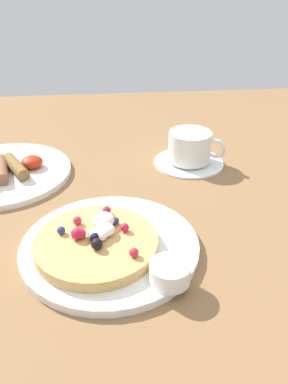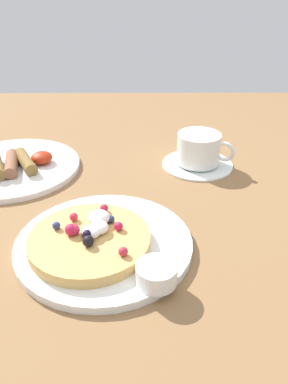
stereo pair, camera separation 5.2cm
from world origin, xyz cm
name	(u,v)px [view 1 (the left image)]	position (x,y,z in cm)	size (l,w,h in cm)	color
ground_plane	(149,234)	(0.00, 0.00, -1.50)	(186.84, 154.56, 3.00)	brown
pancake_plate	(110,246)	(-6.42, -5.19, 0.63)	(26.58, 26.58, 1.26)	white
pancake_with_berries	(97,242)	(-8.30, -6.34, 2.35)	(17.86, 17.86, 3.76)	tan
syrup_ramekin	(170,273)	(1.13, -14.03, 2.64)	(5.42, 5.42, 2.67)	white
breakfast_plate	(1,173)	(-27.79, 20.70, 0.56)	(27.96, 27.96, 1.12)	white
fried_breakfast	(5,169)	(-26.48, 18.99, 2.25)	(14.55, 11.67, 2.64)	brown
coffee_saucer	(189,162)	(11.19, 22.40, 0.41)	(14.96, 14.96, 0.81)	white
coffee_cup	(190,146)	(11.32, 22.34, 4.09)	(11.53, 8.98, 6.31)	white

